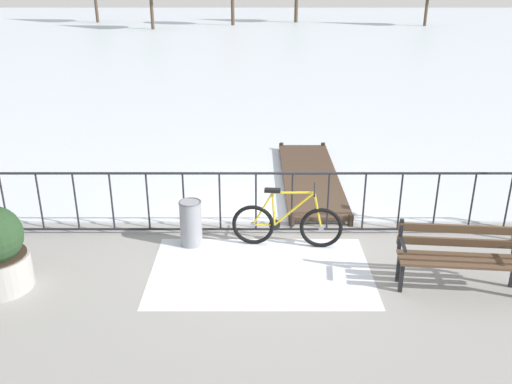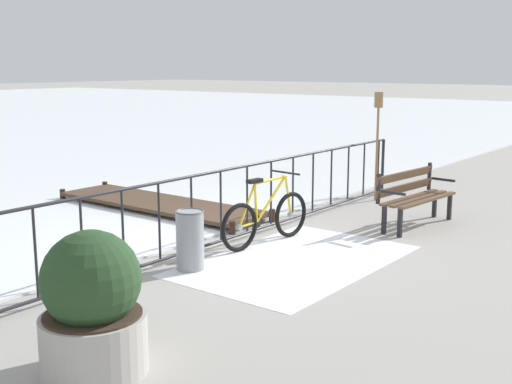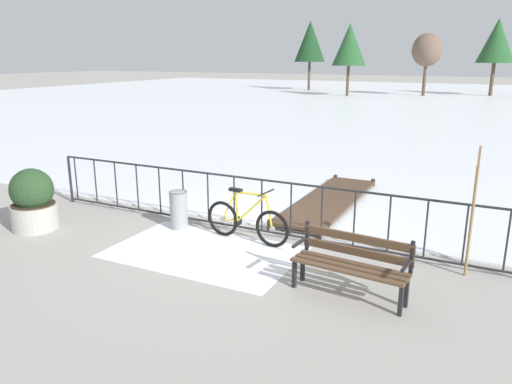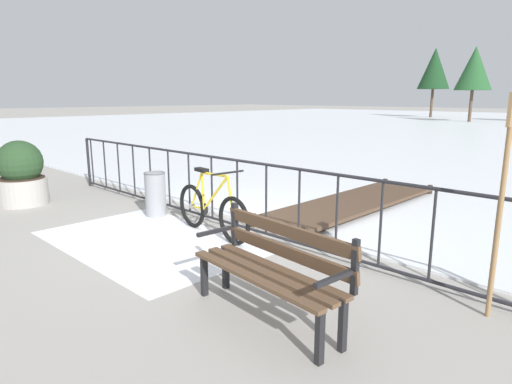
% 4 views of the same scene
% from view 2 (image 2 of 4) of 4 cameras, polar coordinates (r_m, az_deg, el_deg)
% --- Properties ---
extents(ground_plane, '(160.00, 160.00, 0.00)m').
position_cam_2_polar(ground_plane, '(9.20, -1.89, -4.38)').
color(ground_plane, '#9E9991').
extents(snow_patch, '(3.14, 2.00, 0.01)m').
position_cam_2_polar(snow_patch, '(8.34, 3.55, -6.00)').
color(snow_patch, white).
rests_on(snow_patch, ground).
extents(railing_fence, '(9.06, 0.06, 1.07)m').
position_cam_2_polar(railing_fence, '(9.07, -1.91, -0.97)').
color(railing_fence, '#232328').
rests_on(railing_fence, ground).
extents(bicycle_near_railing, '(1.71, 0.52, 0.97)m').
position_cam_2_polar(bicycle_near_railing, '(9.00, 0.88, -2.30)').
color(bicycle_near_railing, black).
rests_on(bicycle_near_railing, ground).
extents(park_bench, '(1.64, 0.63, 0.89)m').
position_cam_2_polar(park_bench, '(10.30, 13.62, -0.10)').
color(park_bench, brown).
rests_on(park_bench, ground).
extents(planter_with_shrub, '(0.86, 0.86, 1.18)m').
position_cam_2_polar(planter_with_shrub, '(5.41, -14.14, -9.70)').
color(planter_with_shrub, '#ADA8A0').
rests_on(planter_with_shrub, ground).
extents(trash_bin, '(0.35, 0.35, 0.73)m').
position_cam_2_polar(trash_bin, '(7.93, -5.80, -4.17)').
color(trash_bin, gray).
rests_on(trash_bin, ground).
extents(oar_upright, '(0.04, 0.16, 1.98)m').
position_cam_2_polar(oar_upright, '(12.02, 10.59, 4.59)').
color(oar_upright, '#937047').
rests_on(oar_upright, ground).
extents(wooden_dock, '(1.10, 4.18, 0.20)m').
position_cam_2_polar(wooden_dock, '(11.30, -8.45, -0.97)').
color(wooden_dock, '#4C3828').
rests_on(wooden_dock, ground).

